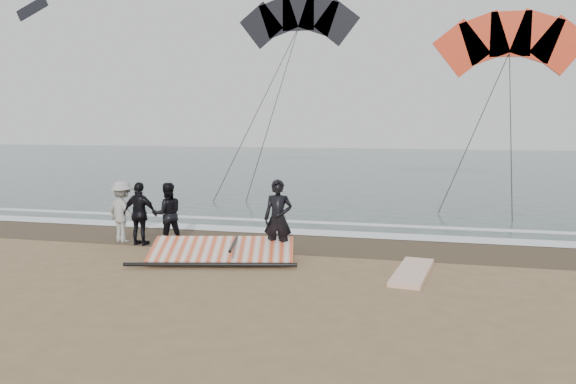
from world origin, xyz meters
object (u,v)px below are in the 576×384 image
Objects in this scene: board_white at (412,272)px; board_cream at (250,247)px; man_main at (278,219)px; sail_rig at (222,252)px.

board_cream is (-4.19, 1.48, -0.00)m from board_white.
board_cream is (-0.94, 0.66, -0.92)m from man_main.
man_main is 0.50× the size of sail_rig.
man_main is 0.81× the size of board_white.
sail_rig reaches higher than board_white.
board_white is at bearing -3.24° from sail_rig.
board_white and board_cream have the same top height.
sail_rig is at bearing -175.88° from board_white.
board_white is (3.25, -0.81, -0.92)m from man_main.
sail_rig is (-4.52, 0.26, 0.15)m from board_white.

